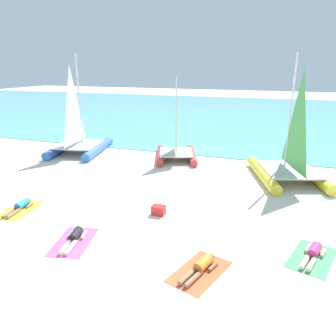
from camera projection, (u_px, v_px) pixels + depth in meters
ground_plane at (195, 165)px, 18.62m from camera, size 120.00×120.00×0.00m
ocean_water at (244, 114)px, 38.36m from camera, size 120.00×40.00×0.05m
sailboat_yellow at (289, 163)px, 15.95m from camera, size 4.27×5.32×6.03m
sailboat_red at (176, 148)px, 19.61m from camera, size 3.46×4.27×4.81m
sailboat_blue at (79, 139)px, 21.04m from camera, size 3.93×5.23×6.13m
towel_leftmost at (19, 210)px, 12.85m from camera, size 1.36×2.04×0.01m
sunbather_leftmost at (20, 206)px, 12.88m from camera, size 0.63×1.57×0.30m
towel_center_left at (74, 242)px, 10.53m from camera, size 1.51×2.10×0.01m
sunbather_center_left at (74, 237)px, 10.56m from camera, size 0.75×1.56×0.30m
towel_center_right at (200, 272)px, 9.00m from camera, size 1.61×2.14×0.01m
sunbather_center_right at (201, 267)px, 9.02m from camera, size 0.83×1.54×0.30m
towel_rightmost at (312, 258)px, 9.65m from camera, size 1.61×2.14×0.01m
sunbather_rightmost at (313, 253)px, 9.67m from camera, size 0.83×1.54×0.30m
cooler_box at (159, 210)px, 12.42m from camera, size 0.50×0.36×0.36m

